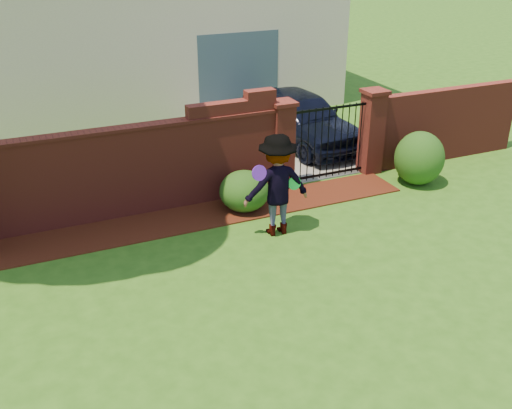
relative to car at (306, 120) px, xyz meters
name	(u,v)px	position (x,y,z in m)	size (l,w,h in m)	color
ground	(252,318)	(-4.09, -6.06, -0.68)	(80.00, 80.00, 0.01)	#2C5A16
mulch_bed	(133,229)	(-5.04, -2.73, -0.66)	(11.10, 1.08, 0.03)	#361209
brick_wall	(61,180)	(-6.10, -2.06, 0.25)	(8.70, 0.31, 2.16)	maroon
brick_wall_return	(444,124)	(2.51, -2.06, 0.17)	(4.00, 0.25, 1.70)	maroon
pillar_left	(282,145)	(-1.69, -2.06, 0.28)	(0.50, 0.50, 1.88)	maroon
pillar_right	(372,131)	(0.51, -2.06, 0.28)	(0.50, 0.50, 1.88)	maroon
iron_gate	(328,142)	(-0.59, -2.06, 0.17)	(1.78, 0.03, 1.60)	black
driveway	(253,127)	(-0.59, 1.94, -0.67)	(3.20, 8.00, 0.01)	gray
car	(306,120)	(0.00, 0.00, 0.00)	(1.61, 3.99, 1.36)	black
shrub_left	(244,191)	(-2.83, -2.76, -0.28)	(0.97, 0.97, 0.80)	#154314
shrub_middle	(419,158)	(1.08, -3.05, -0.10)	(1.05, 1.05, 1.16)	#154314
shrub_right	(415,161)	(1.25, -2.72, -0.31)	(0.82, 0.82, 0.73)	#154314
man	(277,186)	(-2.67, -3.89, 0.25)	(1.20, 0.69, 1.86)	gray
frisbee_purple	(259,173)	(-3.10, -4.08, 0.64)	(0.27, 0.27, 0.02)	#611EBD
frisbee_green	(294,183)	(-2.39, -4.00, 0.30)	(0.24, 0.24, 0.02)	green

